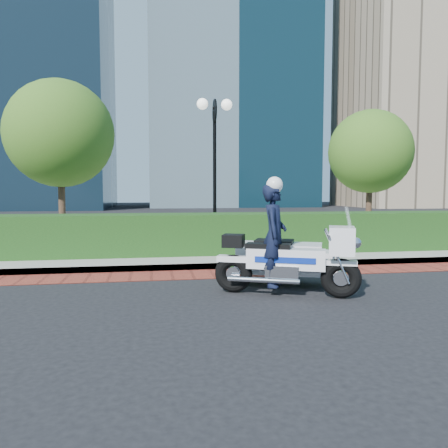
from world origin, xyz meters
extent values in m
plane|color=black|center=(0.00, 0.00, 0.00)|extent=(120.00, 120.00, 0.00)
cube|color=maroon|center=(0.00, 1.50, 0.01)|extent=(60.00, 1.00, 0.01)
cube|color=gray|center=(0.00, 6.00, 0.07)|extent=(60.00, 8.00, 0.15)
cube|color=black|center=(0.00, 3.60, 0.65)|extent=(18.00, 1.20, 1.00)
cylinder|color=black|center=(1.00, 5.20, 0.30)|extent=(0.30, 0.30, 0.30)
cylinder|color=black|center=(1.00, 5.20, 2.15)|extent=(0.10, 0.10, 3.70)
cylinder|color=black|center=(1.00, 5.20, 4.00)|extent=(0.04, 0.70, 0.70)
sphere|color=white|center=(0.65, 5.20, 4.20)|extent=(0.32, 0.32, 0.32)
sphere|color=white|center=(1.35, 5.20, 4.20)|extent=(0.32, 0.32, 0.32)
cylinder|color=#332319|center=(-3.50, 6.50, 1.23)|extent=(0.20, 0.20, 2.17)
sphere|color=#2F6218|center=(-3.50, 6.50, 3.44)|extent=(3.20, 3.20, 3.20)
cylinder|color=#332319|center=(6.50, 6.50, 1.11)|extent=(0.20, 0.20, 1.92)
sphere|color=#2F6218|center=(6.50, 6.50, 3.05)|extent=(2.80, 2.80, 2.80)
cube|color=black|center=(8.00, 44.00, 23.00)|extent=(18.00, 15.00, 46.00)
cube|color=gray|center=(28.00, 38.00, 14.00)|extent=(14.00, 12.00, 28.00)
torus|color=black|center=(0.55, -0.16, 0.32)|extent=(0.67, 0.43, 0.65)
torus|color=black|center=(2.18, -0.85, 0.32)|extent=(0.67, 0.43, 0.65)
cube|color=silver|center=(1.36, -0.51, 0.61)|extent=(1.30, 0.79, 0.33)
cube|color=silver|center=(1.32, -0.49, 0.37)|extent=(0.65, 0.57, 0.28)
cube|color=silver|center=(2.18, -0.85, 0.93)|extent=(0.57, 0.65, 0.44)
cube|color=silver|center=(2.27, -0.89, 1.28)|extent=(0.30, 0.50, 0.39)
cube|color=black|center=(1.09, -0.39, 0.81)|extent=(0.79, 0.56, 0.10)
cube|color=black|center=(0.55, -0.16, 0.88)|extent=(0.44, 0.42, 0.22)
cube|color=silver|center=(1.51, 0.34, 0.49)|extent=(1.67, 1.23, 0.54)
cube|color=black|center=(1.41, 0.38, 0.79)|extent=(0.82, 0.72, 0.08)
torus|color=black|center=(1.60, 0.81, 0.25)|extent=(0.51, 0.34, 0.49)
imported|color=black|center=(1.18, -0.43, 0.99)|extent=(0.61, 0.73, 1.69)
sphere|color=white|center=(1.18, -0.43, 1.82)|extent=(0.28, 0.28, 0.28)
camera|label=1|loc=(-0.81, -7.37, 1.72)|focal=35.00mm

